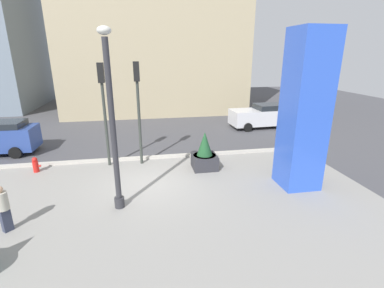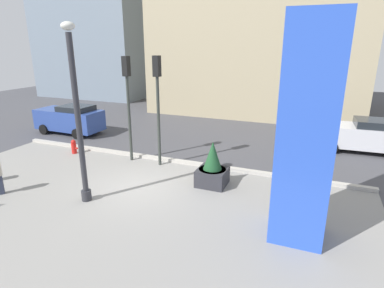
{
  "view_description": "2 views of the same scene",
  "coord_description": "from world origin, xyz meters",
  "px_view_note": "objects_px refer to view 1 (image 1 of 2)",
  "views": [
    {
      "loc": [
        -0.14,
        -11.12,
        5.42
      ],
      "look_at": [
        2.03,
        0.87,
        1.46
      ],
      "focal_mm": 26.12,
      "sensor_mm": 36.0,
      "label": 1
    },
    {
      "loc": [
        6.45,
        -10.05,
        5.55
      ],
      "look_at": [
        1.95,
        1.1,
        1.74
      ],
      "focal_mm": 29.65,
      "sensor_mm": 36.0,
      "label": 2
    }
  ],
  "objects_px": {
    "potted_plant_curbside": "(205,154)",
    "traffic_light_far_side": "(138,98)",
    "fire_hydrant": "(36,165)",
    "car_passing_lane": "(261,116)",
    "pedestrian_crossing": "(3,207)",
    "traffic_light_corner": "(103,99)",
    "art_pillar_blue": "(304,112)",
    "lamp_post": "(113,128)"
  },
  "relations": [
    {
      "from": "traffic_light_corner",
      "to": "pedestrian_crossing",
      "type": "distance_m",
      "value": 6.3
    },
    {
      "from": "car_passing_lane",
      "to": "lamp_post",
      "type": "bearing_deg",
      "value": -134.28
    },
    {
      "from": "traffic_light_far_side",
      "to": "traffic_light_corner",
      "type": "relative_size",
      "value": 1.01
    },
    {
      "from": "lamp_post",
      "to": "potted_plant_curbside",
      "type": "relative_size",
      "value": 3.34
    },
    {
      "from": "traffic_light_corner",
      "to": "lamp_post",
      "type": "bearing_deg",
      "value": -79.81
    },
    {
      "from": "pedestrian_crossing",
      "to": "traffic_light_corner",
      "type": "bearing_deg",
      "value": 62.74
    },
    {
      "from": "art_pillar_blue",
      "to": "potted_plant_curbside",
      "type": "height_order",
      "value": "art_pillar_blue"
    },
    {
      "from": "fire_hydrant",
      "to": "traffic_light_far_side",
      "type": "distance_m",
      "value": 5.83
    },
    {
      "from": "art_pillar_blue",
      "to": "fire_hydrant",
      "type": "distance_m",
      "value": 12.35
    },
    {
      "from": "fire_hydrant",
      "to": "traffic_light_far_side",
      "type": "xyz_separation_m",
      "value": [
        4.98,
        0.22,
        3.03
      ]
    },
    {
      "from": "traffic_light_far_side",
      "to": "traffic_light_corner",
      "type": "xyz_separation_m",
      "value": [
        -1.61,
        0.06,
        -0.05
      ]
    },
    {
      "from": "art_pillar_blue",
      "to": "fire_hydrant",
      "type": "height_order",
      "value": "art_pillar_blue"
    },
    {
      "from": "potted_plant_curbside",
      "to": "traffic_light_far_side",
      "type": "height_order",
      "value": "traffic_light_far_side"
    },
    {
      "from": "traffic_light_corner",
      "to": "car_passing_lane",
      "type": "xyz_separation_m",
      "value": [
        10.68,
        5.86,
        -2.45
      ]
    },
    {
      "from": "art_pillar_blue",
      "to": "pedestrian_crossing",
      "type": "bearing_deg",
      "value": -172.51
    },
    {
      "from": "art_pillar_blue",
      "to": "potted_plant_curbside",
      "type": "relative_size",
      "value": 3.43
    },
    {
      "from": "art_pillar_blue",
      "to": "potted_plant_curbside",
      "type": "xyz_separation_m",
      "value": [
        -3.5,
        2.46,
        -2.46
      ]
    },
    {
      "from": "potted_plant_curbside",
      "to": "traffic_light_far_side",
      "type": "relative_size",
      "value": 0.37
    },
    {
      "from": "potted_plant_curbside",
      "to": "pedestrian_crossing",
      "type": "height_order",
      "value": "potted_plant_curbside"
    },
    {
      "from": "traffic_light_far_side",
      "to": "pedestrian_crossing",
      "type": "height_order",
      "value": "traffic_light_far_side"
    },
    {
      "from": "lamp_post",
      "to": "art_pillar_blue",
      "type": "relative_size",
      "value": 0.98
    },
    {
      "from": "potted_plant_curbside",
      "to": "traffic_light_corner",
      "type": "height_order",
      "value": "traffic_light_corner"
    },
    {
      "from": "potted_plant_curbside",
      "to": "traffic_light_far_side",
      "type": "distance_m",
      "value": 4.22
    },
    {
      "from": "art_pillar_blue",
      "to": "traffic_light_corner",
      "type": "distance_m",
      "value": 8.97
    },
    {
      "from": "art_pillar_blue",
      "to": "fire_hydrant",
      "type": "bearing_deg",
      "value": 163.34
    },
    {
      "from": "lamp_post",
      "to": "art_pillar_blue",
      "type": "xyz_separation_m",
      "value": [
        7.38,
        0.58,
        0.16
      ]
    },
    {
      "from": "potted_plant_curbside",
      "to": "fire_hydrant",
      "type": "distance_m",
      "value": 8.09
    },
    {
      "from": "lamp_post",
      "to": "traffic_light_corner",
      "type": "relative_size",
      "value": 1.24
    },
    {
      "from": "potted_plant_curbside",
      "to": "pedestrian_crossing",
      "type": "relative_size",
      "value": 1.19
    },
    {
      "from": "potted_plant_curbside",
      "to": "fire_hydrant",
      "type": "height_order",
      "value": "potted_plant_curbside"
    },
    {
      "from": "potted_plant_curbside",
      "to": "pedestrian_crossing",
      "type": "bearing_deg",
      "value": -152.05
    },
    {
      "from": "lamp_post",
      "to": "pedestrian_crossing",
      "type": "distance_m",
      "value": 4.14
    },
    {
      "from": "fire_hydrant",
      "to": "potted_plant_curbside",
      "type": "bearing_deg",
      "value": -7.03
    },
    {
      "from": "traffic_light_corner",
      "to": "car_passing_lane",
      "type": "height_order",
      "value": "traffic_light_corner"
    },
    {
      "from": "potted_plant_curbside",
      "to": "traffic_light_corner",
      "type": "bearing_deg",
      "value": 164.75
    },
    {
      "from": "car_passing_lane",
      "to": "pedestrian_crossing",
      "type": "distance_m",
      "value": 17.29
    },
    {
      "from": "fire_hydrant",
      "to": "traffic_light_corner",
      "type": "distance_m",
      "value": 4.5
    },
    {
      "from": "lamp_post",
      "to": "pedestrian_crossing",
      "type": "height_order",
      "value": "lamp_post"
    },
    {
      "from": "lamp_post",
      "to": "fire_hydrant",
      "type": "xyz_separation_m",
      "value": [
        -4.14,
        4.02,
        -2.66
      ]
    },
    {
      "from": "traffic_light_far_side",
      "to": "car_passing_lane",
      "type": "distance_m",
      "value": 11.11
    },
    {
      "from": "potted_plant_curbside",
      "to": "car_passing_lane",
      "type": "bearing_deg",
      "value": 49.8
    },
    {
      "from": "fire_hydrant",
      "to": "art_pillar_blue",
      "type": "bearing_deg",
      "value": -16.66
    }
  ]
}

